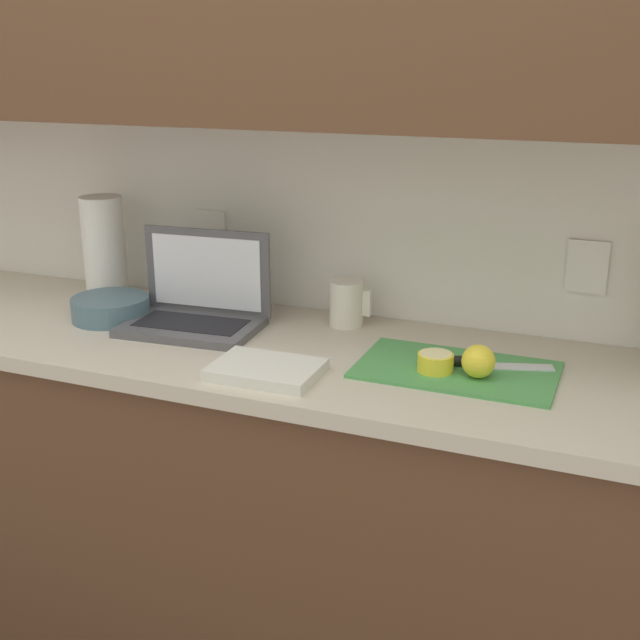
{
  "coord_description": "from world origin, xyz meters",
  "views": [
    {
      "loc": [
        0.82,
        -1.55,
        1.57
      ],
      "look_at": [
        0.19,
        -0.01,
        1.02
      ],
      "focal_mm": 45.0,
      "sensor_mm": 36.0,
      "label": 1
    }
  ],
  "objects_px": {
    "lemon_whole_beside": "(478,361)",
    "measuring_cup": "(347,303)",
    "lemon_half_cut": "(435,362)",
    "paper_towel_roll": "(104,248)",
    "cutting_board": "(457,369)",
    "knife": "(467,362)",
    "bowl_white": "(111,308)",
    "laptop": "(198,304)"
  },
  "relations": [
    {
      "from": "lemon_whole_beside",
      "to": "measuring_cup",
      "type": "bearing_deg",
      "value": 147.94
    },
    {
      "from": "lemon_half_cut",
      "to": "lemon_whole_beside",
      "type": "bearing_deg",
      "value": -0.65
    },
    {
      "from": "lemon_half_cut",
      "to": "paper_towel_roll",
      "type": "distance_m",
      "value": 1.0
    },
    {
      "from": "cutting_board",
      "to": "lemon_whole_beside",
      "type": "height_order",
      "value": "lemon_whole_beside"
    },
    {
      "from": "knife",
      "to": "paper_towel_roll",
      "type": "relative_size",
      "value": 0.96
    },
    {
      "from": "lemon_whole_beside",
      "to": "knife",
      "type": "bearing_deg",
      "value": 122.16
    },
    {
      "from": "measuring_cup",
      "to": "bowl_white",
      "type": "bearing_deg",
      "value": -162.5
    },
    {
      "from": "knife",
      "to": "bowl_white",
      "type": "xyz_separation_m",
      "value": [
        -0.9,
        0.0,
        0.01
      ]
    },
    {
      "from": "lemon_half_cut",
      "to": "lemon_whole_beside",
      "type": "height_order",
      "value": "lemon_whole_beside"
    },
    {
      "from": "knife",
      "to": "measuring_cup",
      "type": "relative_size",
      "value": 2.34
    },
    {
      "from": "knife",
      "to": "lemon_whole_beside",
      "type": "distance_m",
      "value": 0.07
    },
    {
      "from": "cutting_board",
      "to": "lemon_half_cut",
      "type": "bearing_deg",
      "value": -136.72
    },
    {
      "from": "paper_towel_roll",
      "to": "cutting_board",
      "type": "bearing_deg",
      "value": -9.95
    },
    {
      "from": "knife",
      "to": "bowl_white",
      "type": "distance_m",
      "value": 0.9
    },
    {
      "from": "lemon_half_cut",
      "to": "measuring_cup",
      "type": "distance_m",
      "value": 0.37
    },
    {
      "from": "cutting_board",
      "to": "knife",
      "type": "distance_m",
      "value": 0.03
    },
    {
      "from": "cutting_board",
      "to": "paper_towel_roll",
      "type": "height_order",
      "value": "paper_towel_roll"
    },
    {
      "from": "measuring_cup",
      "to": "lemon_half_cut",
      "type": "bearing_deg",
      "value": -39.34
    },
    {
      "from": "lemon_half_cut",
      "to": "bowl_white",
      "type": "height_order",
      "value": "bowl_white"
    },
    {
      "from": "cutting_board",
      "to": "measuring_cup",
      "type": "height_order",
      "value": "measuring_cup"
    },
    {
      "from": "lemon_half_cut",
      "to": "lemon_whole_beside",
      "type": "relative_size",
      "value": 1.09
    },
    {
      "from": "laptop",
      "to": "knife",
      "type": "distance_m",
      "value": 0.67
    },
    {
      "from": "lemon_half_cut",
      "to": "paper_towel_roll",
      "type": "xyz_separation_m",
      "value": [
        -0.97,
        0.21,
        0.11
      ]
    },
    {
      "from": "lemon_half_cut",
      "to": "measuring_cup",
      "type": "bearing_deg",
      "value": 140.66
    },
    {
      "from": "bowl_white",
      "to": "laptop",
      "type": "bearing_deg",
      "value": 8.87
    },
    {
      "from": "cutting_board",
      "to": "paper_towel_roll",
      "type": "bearing_deg",
      "value": 170.05
    },
    {
      "from": "measuring_cup",
      "to": "bowl_white",
      "type": "relative_size",
      "value": 0.58
    },
    {
      "from": "knife",
      "to": "bowl_white",
      "type": "relative_size",
      "value": 1.37
    },
    {
      "from": "lemon_whole_beside",
      "to": "measuring_cup",
      "type": "height_order",
      "value": "measuring_cup"
    },
    {
      "from": "knife",
      "to": "paper_towel_roll",
      "type": "bearing_deg",
      "value": 153.88
    },
    {
      "from": "cutting_board",
      "to": "lemon_whole_beside",
      "type": "bearing_deg",
      "value": -35.87
    },
    {
      "from": "knife",
      "to": "lemon_half_cut",
      "type": "relative_size",
      "value": 3.52
    },
    {
      "from": "laptop",
      "to": "paper_towel_roll",
      "type": "relative_size",
      "value": 1.23
    },
    {
      "from": "measuring_cup",
      "to": "paper_towel_roll",
      "type": "height_order",
      "value": "paper_towel_roll"
    },
    {
      "from": "laptop",
      "to": "knife",
      "type": "height_order",
      "value": "laptop"
    },
    {
      "from": "laptop",
      "to": "lemon_whole_beside",
      "type": "xyz_separation_m",
      "value": [
        0.7,
        -0.09,
        -0.01
      ]
    },
    {
      "from": "cutting_board",
      "to": "paper_towel_roll",
      "type": "relative_size",
      "value": 1.5
    },
    {
      "from": "cutting_board",
      "to": "laptop",
      "type": "bearing_deg",
      "value": 175.35
    },
    {
      "from": "lemon_half_cut",
      "to": "bowl_white",
      "type": "xyz_separation_m",
      "value": [
        -0.85,
        0.05,
        0.0
      ]
    },
    {
      "from": "measuring_cup",
      "to": "paper_towel_roll",
      "type": "relative_size",
      "value": 0.41
    },
    {
      "from": "lemon_whole_beside",
      "to": "measuring_cup",
      "type": "distance_m",
      "value": 0.44
    },
    {
      "from": "lemon_whole_beside",
      "to": "bowl_white",
      "type": "height_order",
      "value": "lemon_whole_beside"
    }
  ]
}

